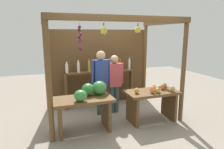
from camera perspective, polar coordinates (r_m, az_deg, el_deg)
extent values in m
plane|color=gray|center=(5.28, -0.66, -11.04)|extent=(12.00, 12.00, 0.00)
cylinder|color=brown|center=(3.80, -17.42, -1.78)|extent=(0.10, 0.10, 2.37)
cylinder|color=brown|center=(4.84, 19.52, 0.86)|extent=(0.10, 0.10, 2.37)
cylinder|color=brown|center=(5.60, -18.07, 2.34)|extent=(0.10, 0.10, 2.37)
cylinder|color=brown|center=(6.35, 9.25, 3.79)|extent=(0.10, 0.10, 2.37)
cube|color=brown|center=(4.02, 3.54, 15.58)|extent=(3.01, 0.12, 0.12)
cube|color=brown|center=(4.63, -18.69, 14.48)|extent=(0.12, 1.93, 0.12)
cube|color=brown|center=(5.51, 14.26, 14.17)|extent=(0.12, 1.93, 0.12)
cube|color=#52381E|center=(5.85, -3.59, 2.08)|extent=(2.91, 0.04, 2.13)
cylinder|color=brown|center=(4.30, 7.35, 13.78)|extent=(0.02, 0.02, 0.06)
ellipsoid|color=yellow|center=(4.31, 7.58, 12.45)|extent=(0.04, 0.07, 0.11)
ellipsoid|color=yellow|center=(4.34, 7.58, 12.44)|extent=(0.06, 0.06, 0.11)
ellipsoid|color=yellow|center=(4.33, 7.16, 12.20)|extent=(0.07, 0.04, 0.11)
ellipsoid|color=yellow|center=(4.32, 7.01, 12.44)|extent=(0.07, 0.05, 0.11)
ellipsoid|color=yellow|center=(4.30, 6.70, 12.43)|extent=(0.04, 0.06, 0.11)
ellipsoid|color=yellow|center=(4.28, 7.12, 12.48)|extent=(0.06, 0.07, 0.11)
ellipsoid|color=yellow|center=(4.26, 7.27, 12.50)|extent=(0.07, 0.06, 0.11)
ellipsoid|color=yellow|center=(4.27, 7.61, 12.32)|extent=(0.06, 0.04, 0.11)
ellipsoid|color=yellow|center=(4.29, 7.86, 12.45)|extent=(0.06, 0.06, 0.11)
cylinder|color=brown|center=(4.06, -2.35, 14.00)|extent=(0.02, 0.02, 0.06)
ellipsoid|color=#D1CC4C|center=(4.06, -1.73, 12.31)|extent=(0.04, 0.07, 0.15)
ellipsoid|color=#D1CC4C|center=(4.07, -2.26, 12.45)|extent=(0.07, 0.06, 0.15)
ellipsoid|color=#D1CC4C|center=(4.08, -2.51, 12.34)|extent=(0.06, 0.04, 0.15)
ellipsoid|color=#D1CC4C|center=(4.06, -2.94, 12.47)|extent=(0.05, 0.06, 0.15)
ellipsoid|color=#D1CC4C|center=(4.03, -2.82, 12.45)|extent=(0.05, 0.08, 0.15)
ellipsoid|color=#D1CC4C|center=(4.02, -2.35, 12.12)|extent=(0.07, 0.05, 0.15)
ellipsoid|color=#D1CC4C|center=(4.04, -1.87, 12.54)|extent=(0.05, 0.05, 0.15)
cylinder|color=#4C422D|center=(4.09, -9.03, 10.41)|extent=(0.01, 0.01, 0.55)
sphere|color=#511938|center=(4.06, -9.18, 13.16)|extent=(0.06, 0.06, 0.06)
sphere|color=#511938|center=(4.10, -9.30, 12.33)|extent=(0.07, 0.07, 0.07)
sphere|color=#601E42|center=(4.11, -8.86, 11.28)|extent=(0.07, 0.07, 0.07)
sphere|color=#511938|center=(4.10, -9.30, 10.41)|extent=(0.07, 0.07, 0.07)
sphere|color=#601E42|center=(4.12, -8.84, 9.59)|extent=(0.07, 0.07, 0.07)
sphere|color=#601E42|center=(4.07, -9.27, 9.31)|extent=(0.06, 0.06, 0.06)
sphere|color=#511938|center=(4.10, -9.00, 7.31)|extent=(0.07, 0.07, 0.07)
sphere|color=#511938|center=(4.11, -8.80, 7.13)|extent=(0.06, 0.06, 0.06)
cube|color=brown|center=(4.22, -8.13, -7.03)|extent=(1.22, 0.64, 0.06)
cube|color=brown|center=(4.29, -14.56, -12.12)|extent=(0.06, 0.58, 0.66)
cube|color=brown|center=(4.46, -1.70, -10.83)|extent=(0.06, 0.58, 0.66)
ellipsoid|color=#38843D|center=(4.01, -8.86, -5.91)|extent=(0.31, 0.31, 0.23)
ellipsoid|color=#38843D|center=(4.38, -3.57, -3.79)|extent=(0.43, 0.43, 0.30)
ellipsoid|color=#2D7533|center=(4.35, -6.77, -4.22)|extent=(0.39, 0.39, 0.26)
cylinder|color=white|center=(4.03, -7.94, -6.82)|extent=(0.07, 0.07, 0.09)
cube|color=brown|center=(4.77, 11.19, -4.95)|extent=(1.22, 0.64, 0.06)
cube|color=brown|center=(4.67, 5.73, -9.83)|extent=(0.06, 0.58, 0.66)
cube|color=brown|center=(5.14, 15.81, -8.20)|extent=(0.06, 0.58, 0.66)
ellipsoid|color=#B79E47|center=(4.67, 12.85, -4.13)|extent=(0.13, 0.13, 0.14)
ellipsoid|color=#B79E47|center=(5.17, 14.74, -2.88)|extent=(0.12, 0.12, 0.11)
ellipsoid|color=#E07F47|center=(4.57, 11.33, -4.24)|extent=(0.17, 0.17, 0.16)
ellipsoid|color=#B79E47|center=(4.81, 16.85, -3.98)|extent=(0.10, 0.10, 0.12)
ellipsoid|color=#CC7038|center=(4.89, 14.08, -3.42)|extent=(0.14, 0.14, 0.14)
ellipsoid|color=gold|center=(4.49, 6.97, -4.58)|extent=(0.14, 0.14, 0.13)
ellipsoid|color=#B79E47|center=(4.60, 12.72, -4.46)|extent=(0.12, 0.12, 0.12)
ellipsoid|color=#E07F47|center=(4.76, 11.60, -3.65)|extent=(0.16, 0.16, 0.15)
cube|color=brown|center=(5.55, -12.88, -4.72)|extent=(0.05, 0.20, 1.00)
cube|color=brown|center=(6.03, 5.30, -3.16)|extent=(0.05, 0.20, 1.00)
cube|color=brown|center=(5.61, -3.46, 0.77)|extent=(1.89, 0.22, 0.04)
cylinder|color=silver|center=(5.42, -12.64, 1.66)|extent=(0.08, 0.08, 0.25)
cylinder|color=silver|center=(5.39, -12.72, 3.26)|extent=(0.03, 0.03, 0.06)
cylinder|color=silver|center=(5.46, -9.47, 1.98)|extent=(0.08, 0.08, 0.27)
cylinder|color=silver|center=(5.43, -9.53, 3.70)|extent=(0.03, 0.03, 0.06)
cylinder|color=gold|center=(5.51, -6.47, 2.23)|extent=(0.07, 0.07, 0.28)
cylinder|color=gold|center=(5.49, -6.51, 4.01)|extent=(0.03, 0.03, 0.06)
cylinder|color=gold|center=(5.58, -3.46, 2.34)|extent=(0.06, 0.06, 0.27)
cylinder|color=gold|center=(5.56, -3.48, 4.02)|extent=(0.03, 0.03, 0.06)
cylinder|color=#D8B266|center=(5.67, -0.64, 2.52)|extent=(0.07, 0.07, 0.28)
cylinder|color=#D8B266|center=(5.64, -0.64, 4.20)|extent=(0.03, 0.03, 0.06)
cylinder|color=#994C1E|center=(5.77, 2.21, 2.79)|extent=(0.07, 0.07, 0.30)
cylinder|color=#994C1E|center=(5.74, 2.22, 4.57)|extent=(0.03, 0.03, 0.06)
cylinder|color=silver|center=(5.88, 4.92, 2.85)|extent=(0.06, 0.06, 0.28)
cylinder|color=silver|center=(5.86, 4.95, 4.50)|extent=(0.03, 0.03, 0.06)
cylinder|color=#2E5144|center=(5.11, -3.68, -7.29)|extent=(0.11, 0.11, 0.76)
cylinder|color=#2E5144|center=(5.14, -2.38, -7.15)|extent=(0.11, 0.11, 0.76)
cube|color=#2D428C|center=(4.95, -3.11, 0.48)|extent=(0.32, 0.19, 0.64)
cylinder|color=#2D428C|center=(4.89, -5.37, 0.70)|extent=(0.08, 0.08, 0.58)
cylinder|color=#2D428C|center=(5.00, -0.91, 0.98)|extent=(0.08, 0.08, 0.58)
sphere|color=tan|center=(4.88, -3.17, 5.44)|extent=(0.22, 0.22, 0.22)
cylinder|color=#395554|center=(5.24, 0.05, -7.11)|extent=(0.11, 0.11, 0.70)
cylinder|color=#395554|center=(5.28, 1.29, -6.97)|extent=(0.11, 0.11, 0.70)
cube|color=#BF474C|center=(5.09, 0.68, -0.11)|extent=(0.32, 0.19, 0.59)
cylinder|color=#BF474C|center=(5.02, -1.46, 0.07)|extent=(0.08, 0.08, 0.53)
cylinder|color=#BF474C|center=(5.15, 2.78, 0.36)|extent=(0.08, 0.08, 0.53)
sphere|color=tan|center=(5.02, 0.70, 4.33)|extent=(0.20, 0.20, 0.20)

